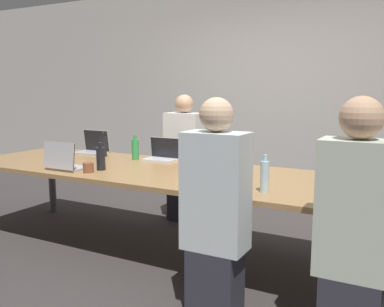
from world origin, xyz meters
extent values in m
plane|color=#383333|center=(0.00, 0.00, 0.00)|extent=(24.00, 24.00, 0.00)
cube|color=#BCB7B2|center=(0.00, 2.11, 1.40)|extent=(12.00, 0.06, 2.80)
cube|color=#9E7547|center=(0.00, 0.00, 0.73)|extent=(4.71, 1.22, 0.04)
cylinder|color=#4C4C51|center=(-2.17, 0.43, 0.35)|extent=(0.08, 0.08, 0.71)
cube|color=#B7B7BC|center=(-1.11, -0.36, 0.76)|extent=(0.34, 0.23, 0.02)
cube|color=#B7B7BC|center=(-1.11, -0.48, 0.88)|extent=(0.35, 0.03, 0.23)
cube|color=black|center=(-1.11, -0.46, 0.88)|extent=(0.34, 0.03, 0.23)
cylinder|color=brown|center=(-0.84, -0.41, 0.79)|extent=(0.09, 0.09, 0.08)
cylinder|color=black|center=(-0.82, -0.27, 0.85)|extent=(0.08, 0.08, 0.20)
cylinder|color=black|center=(-0.82, -0.27, 0.97)|extent=(0.04, 0.04, 0.04)
cube|color=gray|center=(1.42, -0.33, 0.76)|extent=(0.32, 0.22, 0.02)
cube|color=gray|center=(1.42, -0.43, 0.88)|extent=(0.32, 0.05, 0.23)
cube|color=black|center=(1.42, -0.42, 0.88)|extent=(0.32, 0.05, 0.22)
cube|color=beige|center=(1.37, -0.78, 0.82)|extent=(0.40, 0.24, 0.75)
sphere|color=tan|center=(1.37, -0.78, 1.31)|extent=(0.23, 0.23, 0.23)
cube|color=#B7B7BC|center=(-1.55, 0.42, 0.76)|extent=(0.33, 0.23, 0.02)
cube|color=#B7B7BC|center=(-1.55, 0.53, 0.88)|extent=(0.33, 0.04, 0.23)
cube|color=black|center=(-1.55, 0.52, 0.88)|extent=(0.33, 0.04, 0.23)
cylinder|color=black|center=(-1.29, 0.33, 0.85)|extent=(0.07, 0.07, 0.21)
cylinder|color=black|center=(-1.29, 0.33, 0.98)|extent=(0.03, 0.03, 0.05)
cube|color=silver|center=(0.44, -0.42, 0.76)|extent=(0.30, 0.24, 0.02)
cube|color=silver|center=(0.44, -0.50, 0.88)|extent=(0.31, 0.10, 0.23)
cube|color=#0F1933|center=(0.44, -0.49, 0.88)|extent=(0.30, 0.10, 0.22)
cube|color=#2D2D38|center=(0.54, -0.79, 0.23)|extent=(0.32, 0.24, 0.45)
cube|color=silver|center=(0.54, -0.79, 0.82)|extent=(0.40, 0.24, 0.75)
sphere|color=beige|center=(0.54, -0.79, 1.30)|extent=(0.21, 0.21, 0.21)
cylinder|color=#ADD1E0|center=(0.72, -0.36, 0.86)|extent=(0.06, 0.06, 0.22)
cylinder|color=#ADD1E0|center=(0.72, -0.36, 0.99)|extent=(0.03, 0.03, 0.05)
cube|color=silver|center=(-0.62, 0.39, 0.76)|extent=(0.33, 0.20, 0.02)
cube|color=silver|center=(-0.62, 0.49, 0.87)|extent=(0.33, 0.03, 0.20)
cube|color=black|center=(-0.62, 0.48, 0.87)|extent=(0.33, 0.03, 0.20)
cube|color=#2D2D38|center=(-0.63, 0.89, 0.23)|extent=(0.32, 0.24, 0.45)
cube|color=silver|center=(-0.63, 0.89, 0.82)|extent=(0.40, 0.24, 0.75)
sphere|color=tan|center=(-0.63, 0.89, 1.30)|extent=(0.20, 0.20, 0.20)
cylinder|color=green|center=(-0.88, 0.33, 0.85)|extent=(0.07, 0.07, 0.20)
cylinder|color=green|center=(-0.88, 0.33, 0.97)|extent=(0.03, 0.03, 0.04)
cube|color=black|center=(0.01, -0.04, 0.77)|extent=(0.06, 0.15, 0.05)
camera|label=1|loc=(1.65, -3.15, 1.47)|focal=40.00mm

